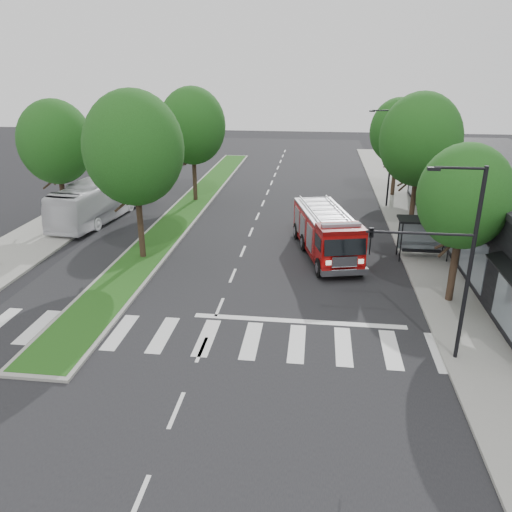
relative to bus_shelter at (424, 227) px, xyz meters
The scene contains 15 objects.
ground 14.00m from the bus_shelter, 143.97° to the right, with size 140.00×140.00×0.00m, color black.
sidewalk_right 3.00m from the bus_shelter, 54.94° to the left, with size 5.00×80.00×0.15m, color gray.
sidewalk_left 25.84m from the bus_shelter, behind, with size 5.00×80.00×0.15m, color gray.
median 19.92m from the bus_shelter, 150.20° to the left, with size 3.00×50.00×0.15m.
bus_shelter is the anchor object (origin of this frame).
tree_right_near 7.06m from the bus_shelter, 87.21° to the right, with size 4.40×4.40×8.05m.
tree_right_mid 7.36m from the bus_shelter, 87.07° to the left, with size 5.60×5.60×9.72m.
tree_right_far 16.30m from the bus_shelter, 88.92° to the left, with size 5.00×5.00×8.73m.
tree_median_near 17.98m from the bus_shelter, behind, with size 5.80×5.80×10.16m.
tree_median_far 21.36m from the bus_shelter, 145.43° to the left, with size 5.60×5.60×9.72m.
tree_left_mid 25.82m from the bus_shelter, behind, with size 5.20×5.20×9.16m.
streetlight_right_near 12.05m from the bus_shelter, 97.76° to the right, with size 4.08×0.22×8.00m.
streetlight_right_far 12.13m from the bus_shelter, 94.11° to the left, with size 2.11×0.20×8.00m.
fire_engine 5.94m from the bus_shelter, behind, with size 4.61×9.15×3.04m.
city_bus 23.95m from the bus_shelter, 165.66° to the left, with size 2.68×11.44×3.19m, color silver.
Camera 1 is at (4.53, -21.94, 11.38)m, focal length 35.00 mm.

